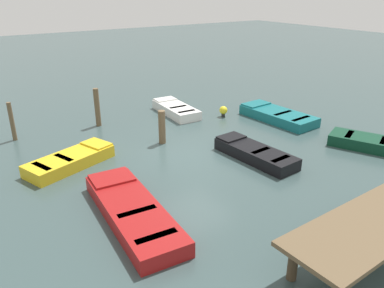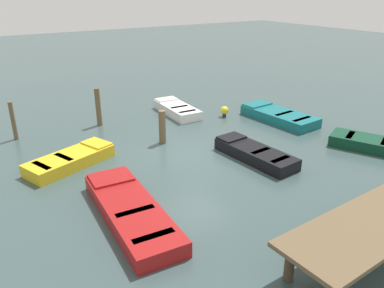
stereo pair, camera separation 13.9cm
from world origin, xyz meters
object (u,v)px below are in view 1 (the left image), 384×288
Objects in this scene: rowboat_red at (132,211)px; rowboat_black at (255,153)px; mooring_piling_center at (162,127)px; dock_segment at (371,228)px; rowboat_yellow at (71,160)px; rowboat_white at (176,109)px; mooring_piling_far_right at (12,122)px; rowboat_teal at (277,115)px; mooring_piling_mid_right at (97,107)px; marker_buoy at (223,110)px.

rowboat_black is at bearing -74.49° from rowboat_red.
rowboat_red is at bearing 51.89° from mooring_piling_center.
dock_segment is 3.45× the size of mooring_piling_center.
rowboat_yellow and rowboat_white have the same top height.
mooring_piling_far_right reaches higher than rowboat_white.
rowboat_yellow and rowboat_teal have the same top height.
rowboat_red and rowboat_black have the same top height.
mooring_piling_far_right is at bearing 65.07° from rowboat_teal.
rowboat_white is 2.26× the size of mooring_piling_center.
rowboat_yellow is 2.43× the size of mooring_piling_center.
mooring_piling_center is at bearing -33.70° from rowboat_red.
mooring_piling_center is 0.79× the size of mooring_piling_mid_right.
mooring_piling_mid_right is at bearing -67.94° from mooring_piling_center.
dock_segment is at bearing -136.23° from rowboat_red.
rowboat_yellow is 7.33m from marker_buoy.
dock_segment is 10.97m from rowboat_white.
mooring_piling_center is (-3.44, -0.09, 0.41)m from rowboat_yellow.
rowboat_white is at bearing -129.48° from mooring_piling_center.
rowboat_teal is 1.12× the size of rowboat_black.
marker_buoy is (-7.22, -1.28, 0.07)m from rowboat_yellow.
marker_buoy is at bearing -112.26° from dock_segment.
mooring_piling_far_right is at bearing -36.62° from mooring_piling_center.
rowboat_teal is 1.23× the size of rowboat_white.
rowboat_white is 3.57m from mooring_piling_mid_right.
rowboat_teal is at bearing 151.73° from mooring_piling_mid_right.
mooring_piling_center is at bearing 112.06° from mooring_piling_mid_right.
rowboat_yellow is at bearing 1.52° from mooring_piling_center.
rowboat_red is 7.42m from mooring_piling_far_right.
mooring_piling_mid_right is 5.43m from marker_buoy.
marker_buoy is (-3.78, -1.19, -0.34)m from mooring_piling_center.
mooring_piling_far_right is 3.24m from mooring_piling_mid_right.
mooring_piling_mid_right reaches higher than marker_buoy.
rowboat_teal is (-8.52, -3.44, 0.00)m from rowboat_red.
rowboat_teal is 4.52m from rowboat_white.
marker_buoy is (-1.56, 1.51, 0.07)m from rowboat_white.
rowboat_black is (3.55, 2.47, 0.00)m from rowboat_teal.
mooring_piling_far_right is (9.94, -3.82, 0.52)m from rowboat_teal.
mooring_piling_far_right reaches higher than rowboat_black.
mooring_piling_far_right is 3.07× the size of marker_buoy.
rowboat_yellow is at bearing 83.60° from rowboat_teal.
mooring_piling_far_right is at bearing -14.57° from marker_buoy.
mooring_piling_far_right is (6.39, -6.29, 0.52)m from rowboat_black.
rowboat_white is at bearing 172.90° from mooring_piling_mid_right.
mooring_piling_far_right reaches higher than dock_segment.
dock_segment is at bearing 158.91° from rowboat_black.
marker_buoy reaches higher than rowboat_black.
mooring_piling_mid_right is 3.29× the size of marker_buoy.
rowboat_black is 2.10× the size of mooring_piling_far_right.
mooring_piling_center is 3.38m from mooring_piling_mid_right.
rowboat_teal is 10.66m from mooring_piling_far_right.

